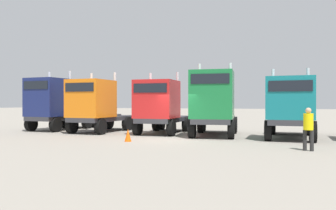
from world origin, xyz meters
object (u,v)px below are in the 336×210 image
object	(u,v)px
semi_truck_green	(213,103)
visitor_in_hivis	(308,126)
semi_truck_orange	(96,105)
semi_truck_red	(160,106)
traffic_cone_near	(128,135)
semi_truck_teal	(290,107)
semi_truck_navy	(53,104)

from	to	relation	value
semi_truck_green	visitor_in_hivis	size ratio (longest dim) A/B	3.39
semi_truck_orange	visitor_in_hivis	bearing A→B (deg)	72.18
semi_truck_orange	semi_truck_red	bearing A→B (deg)	97.83
traffic_cone_near	visitor_in_hivis	bearing A→B (deg)	-5.04
semi_truck_red	semi_truck_teal	size ratio (longest dim) A/B	0.91
semi_truck_red	semi_truck_green	size ratio (longest dim) A/B	0.96
semi_truck_orange	semi_truck_teal	size ratio (longest dim) A/B	0.92
traffic_cone_near	semi_truck_orange	bearing A→B (deg)	136.25
semi_truck_navy	semi_truck_teal	xyz separation A→B (m)	(16.25, -0.85, -0.12)
semi_truck_green	traffic_cone_near	size ratio (longest dim) A/B	9.41
visitor_in_hivis	traffic_cone_near	bearing A→B (deg)	-79.33
semi_truck_orange	visitor_in_hivis	xyz separation A→B (m)	(13.04, -4.93, -0.81)
visitor_in_hivis	traffic_cone_near	size ratio (longest dim) A/B	2.78
semi_truck_green	traffic_cone_near	world-z (taller)	semi_truck_green
semi_truck_green	semi_truck_teal	distance (m)	4.32
semi_truck_orange	semi_truck_teal	bearing A→B (deg)	91.80
semi_truck_navy	visitor_in_hivis	size ratio (longest dim) A/B	3.35
visitor_in_hivis	semi_truck_green	bearing A→B (deg)	-117.67
semi_truck_green	traffic_cone_near	bearing A→B (deg)	-48.83
semi_truck_red	semi_truck_teal	xyz separation A→B (m)	(7.91, -0.62, 0.00)
visitor_in_hivis	semi_truck_orange	bearing A→B (deg)	-95.01
visitor_in_hivis	traffic_cone_near	distance (m)	8.76
semi_truck_orange	semi_truck_green	size ratio (longest dim) A/B	0.97
semi_truck_green	semi_truck_teal	world-z (taller)	semi_truck_green
visitor_in_hivis	semi_truck_navy	bearing A→B (deg)	-92.46
visitor_in_hivis	traffic_cone_near	world-z (taller)	visitor_in_hivis
semi_truck_orange	semi_truck_green	world-z (taller)	semi_truck_green
traffic_cone_near	semi_truck_navy	bearing A→B (deg)	149.81
semi_truck_orange	semi_truck_green	xyz separation A→B (m)	(8.07, -0.24, 0.16)
semi_truck_red	visitor_in_hivis	size ratio (longest dim) A/B	3.24
semi_truck_navy	visitor_in_hivis	bearing A→B (deg)	75.95
semi_truck_navy	semi_truck_green	size ratio (longest dim) A/B	0.99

